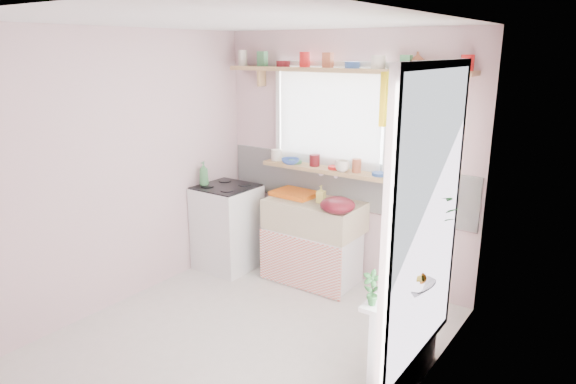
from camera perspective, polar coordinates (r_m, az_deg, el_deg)
The scene contains 19 objects.
room at distance 4.23m, azimuth 9.20°, elevation 2.55°, with size 3.20×3.20×3.20m.
sink_unit at distance 5.25m, azimuth 2.88°, elevation -5.41°, with size 0.95×0.65×1.11m.
cooker at distance 5.59m, azimuth -6.75°, elevation -3.84°, with size 0.58×0.58×0.93m.
radiator_ledge at distance 3.79m, azimuth 12.96°, elevation -15.19°, with size 0.22×0.95×0.78m.
windowsill at distance 5.19m, azimuth 4.08°, elevation 2.52°, with size 1.40×0.22×0.04m, color tan.
pine_shelf at distance 4.98m, azimuth 5.76°, elevation 13.32°, with size 2.52×0.24×0.04m, color tan.
shelf_crockery at distance 4.99m, azimuth 5.55°, elevation 14.19°, with size 2.47×0.11×0.12m.
sill_crockery at distance 5.20m, azimuth 3.63°, elevation 3.38°, with size 1.35×0.11×0.12m.
dish_tray at distance 5.30m, azimuth 0.78°, elevation -0.17°, with size 0.44×0.33×0.04m, color orange.
colander at distance 4.75m, azimuth 5.54°, elevation -1.47°, with size 0.33×0.33×0.15m, color #560E18.
jade_plant at distance 3.88m, azimuth 14.62°, elevation -3.62°, with size 0.53×0.46×0.59m, color #2A6A2D.
fruit_bowl at distance 3.52m, azimuth 13.33°, elevation -10.09°, with size 0.31×0.31×0.08m, color silver.
herb_pot at distance 3.26m, azimuth 9.30°, elevation -10.49°, with size 0.12×0.08×0.23m, color #26612A.
soap_bottle_sink at distance 5.05m, azimuth 3.68°, elevation -0.23°, with size 0.08×0.08×0.17m, color #CBC05A.
sill_cup at distance 5.01m, azimuth 6.04°, elevation 2.86°, with size 0.14×0.14×0.11m, color white.
sill_bowl at distance 5.33m, azimuth 0.27°, elevation 3.45°, with size 0.19×0.19×0.06m, color #3454AC.
shelf_vase at distance 4.71m, azimuth 14.19°, elevation 13.98°, with size 0.14×0.14×0.15m, color #9C5030.
cooker_bottle at distance 5.48m, azimuth -9.35°, elevation 2.00°, with size 0.10×0.10×0.26m, color #458A51.
fruit at distance 3.49m, azimuth 13.52°, elevation -9.18°, with size 0.20×0.14×0.10m.
Camera 1 is at (2.44, -2.86, 2.31)m, focal length 32.00 mm.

